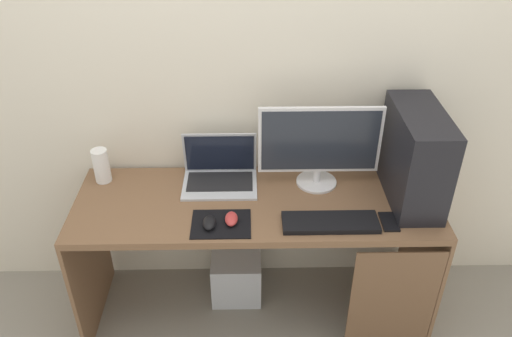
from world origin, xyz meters
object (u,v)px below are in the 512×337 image
Objects in this scene: pc_tower at (415,156)px; cell_phone at (389,222)px; speaker at (101,166)px; keyboard at (330,222)px; mouse_left at (231,219)px; monitor at (319,146)px; mouse_right at (209,223)px; subwoofer at (236,274)px; laptop at (220,174)px.

pc_tower reaches higher than cell_phone.
pc_tower reaches higher than speaker.
pc_tower is at bearing 56.19° from cell_phone.
mouse_left reaches higher than keyboard.
monitor is at bearing 166.13° from pc_tower.
mouse_left is at bearing -144.39° from monitor.
mouse_right reaches higher than keyboard.
monitor is at bearing 0.66° from subwoofer.
monitor is 0.37m from keyboard.
mouse_left is (-0.83, -0.19, -0.20)m from pc_tower.
speaker is at bearing 151.75° from mouse_left.
mouse_right is 0.36× the size of subwoofer.
laptop is 0.65m from subwoofer.
pc_tower is 1.81× the size of subwoofer.
laptop reaches higher than mouse_right.
cell_phone is at bearing -14.90° from speaker.
mouse_right is (0.54, -0.37, -0.06)m from speaker.
speaker is at bearing 174.07° from pc_tower.
laptop is 0.82m from cell_phone.
mouse_left is 0.68m from subwoofer.
mouse_left is at bearing -28.25° from speaker.
speaker reaches higher than mouse_right.
mouse_left is at bearing -78.98° from laptop.
keyboard is at bearing -152.05° from pc_tower.
keyboard is at bearing 0.54° from mouse_right.
mouse_right is at bearing -95.45° from laptop.
laptop is at bearing 155.25° from subwoofer.
subwoofer is (0.64, -0.05, -0.68)m from speaker.
keyboard reaches higher than cell_phone.
cell_phone is 0.49× the size of subwoofer.
cell_phone is (0.75, -0.33, -0.04)m from laptop.
speaker is at bearing 165.10° from cell_phone.
subwoofer is at bearing 156.40° from cell_phone.
mouse_left is at bearing 14.74° from mouse_right.
laptop is at bearing 171.69° from pc_tower.
mouse_right is at bearing -179.46° from keyboard.
monitor is (-0.42, 0.10, -0.00)m from pc_tower.
speaker is (-1.46, 0.15, -0.13)m from pc_tower.
cell_phone is (0.79, 0.01, -0.02)m from mouse_right.
subwoofer is (-0.69, 0.30, -0.60)m from cell_phone.
pc_tower reaches higher than mouse_left.
mouse_right reaches higher than subwoofer.
pc_tower is 1.16m from subwoofer.
pc_tower is 0.87m from mouse_left.
monitor reaches higher than subwoofer.
monitor is 1.05m from speaker.
pc_tower is at bearing 12.90° from mouse_left.
mouse_right is (-0.10, -0.03, 0.00)m from mouse_left.
mouse_left is (-0.43, 0.02, 0.01)m from keyboard.
mouse_left is 0.10m from mouse_right.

